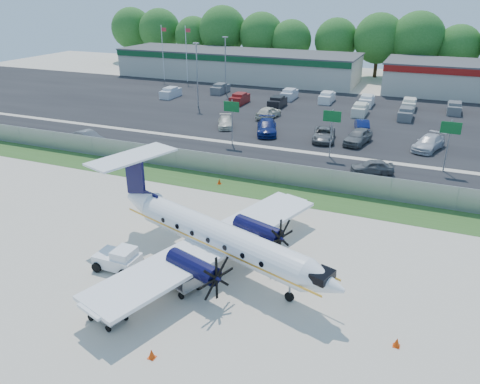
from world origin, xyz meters
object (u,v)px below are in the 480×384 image
at_px(aircraft, 216,235).
at_px(pushback_tug, 119,259).
at_px(baggage_cart_near, 107,312).
at_px(baggage_cart_far, 181,281).

xyz_separation_m(aircraft, pushback_tug, (-5.38, -2.62, -1.45)).
xyz_separation_m(pushback_tug, baggage_cart_near, (2.39, -4.37, -0.20)).
distance_m(baggage_cart_near, baggage_cart_far, 4.51).
bearing_deg(pushback_tug, baggage_cart_far, -5.05).
height_order(pushback_tug, baggage_cart_far, pushback_tug).
xyz_separation_m(aircraft, baggage_cart_far, (-0.84, -3.02, -1.60)).
bearing_deg(pushback_tug, aircraft, 26.01).
bearing_deg(baggage_cart_far, pushback_tug, 174.95).
distance_m(pushback_tug, baggage_cart_far, 4.55).
bearing_deg(baggage_cart_far, baggage_cart_near, -118.33).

